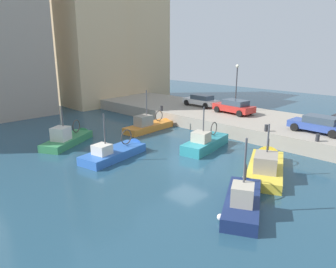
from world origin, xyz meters
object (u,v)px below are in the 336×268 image
Objects in this scene: fishing_boat_orange at (151,128)px; parked_car_blue at (319,124)px; mooring_bollard_south at (318,138)px; mooring_bollard_mid at (266,128)px; fishing_boat_yellow at (266,169)px; mooring_bollard_north at (162,108)px; fishing_boat_blue at (118,155)px; fishing_boat_teal at (207,147)px; parked_car_white at (201,100)px; parked_car_red at (234,106)px; fishing_boat_navy at (243,203)px; fishing_boat_green at (70,141)px; quay_streetlamp at (237,80)px.

parked_car_blue is (5.51, -13.57, 1.74)m from fishing_boat_orange.
mooring_bollard_mid is at bearing 90.00° from mooring_bollard_south.
fishing_boat_yellow is 12.85× the size of mooring_bollard_north.
fishing_boat_blue is 7.09m from fishing_boat_teal.
parked_car_red reaches higher than parked_car_white.
fishing_boat_teal reaches higher than mooring_bollard_north.
fishing_boat_blue is 11.20× the size of mooring_bollard_mid.
fishing_boat_blue is 15.88m from parked_car_blue.
fishing_boat_navy is 1.32× the size of parked_car_blue.
fishing_boat_teal is 1.38× the size of parked_car_blue.
fishing_boat_green is (-5.72, 14.75, -0.00)m from fishing_boat_yellow.
quay_streetlamp reaches higher than mooring_bollard_mid.
fishing_boat_teal is at bearing 141.88° from mooring_bollard_mid.
mooring_bollard_mid is at bearing 28.40° from fishing_boat_yellow.
quay_streetlamp reaches higher than fishing_boat_green.
parked_car_white is 4.97m from quay_streetlamp.
fishing_boat_green is 17.83m from quay_streetlamp.
mooring_bollard_north is (-5.10, 1.23, -0.40)m from parked_car_white.
mooring_bollard_south is (-5.10, -14.77, -0.40)m from parked_car_white.
fishing_boat_blue is 1.45× the size of parked_car_white.
fishing_boat_green is 16.00m from parked_car_white.
quay_streetlamp is at bearing 61.85° from mooring_bollard_south.
mooring_bollard_mid is (2.99, -10.44, 1.32)m from fishing_boat_orange.
fishing_boat_blue is 14.32m from parked_car_red.
fishing_boat_teal is 10.90× the size of mooring_bollard_mid.
mooring_bollard_south is (5.05, -1.27, 1.32)m from fishing_boat_yellow.
mooring_bollard_north is at bearing 27.53° from fishing_boat_orange.
parked_car_red is 7.95× the size of mooring_bollard_south.
fishing_boat_blue reaches higher than mooring_bollard_south.
fishing_boat_green is at bearing 131.83° from mooring_bollard_mid.
parked_car_red is at bearing 19.18° from fishing_boat_teal.
fishing_boat_yellow is at bearing 176.96° from parked_car_blue.
mooring_bollard_south is 1.00× the size of mooring_bollard_north.
fishing_boat_navy is 0.95× the size of fishing_boat_green.
mooring_bollard_north is (10.76, -0.02, 1.32)m from fishing_boat_green.
quay_streetlamp is (15.78, 10.70, 4.33)m from fishing_boat_navy.
fishing_boat_green is 1.40× the size of parked_car_blue.
fishing_boat_teal reaches higher than mooring_bollard_south.
quay_streetlamp reaches higher than parked_car_white.
fishing_boat_navy reaches higher than mooring_bollard_north.
mooring_bollard_north is 0.11× the size of quay_streetlamp.
fishing_boat_blue is 8.03m from fishing_boat_orange.
parked_car_red is at bearing -2.87° from fishing_boat_blue.
parked_car_red is at bearing 66.72° from mooring_bollard_south.
fishing_boat_teal is 10.90× the size of mooring_bollard_south.
fishing_boat_blue is 16.23m from quay_streetlamp.
fishing_boat_green is at bearing 161.58° from quay_streetlamp.
parked_car_blue is 0.90× the size of quay_streetlamp.
fishing_boat_blue reaches higher than mooring_bollard_mid.
fishing_boat_orange is at bearing 105.96° from mooring_bollard_mid.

